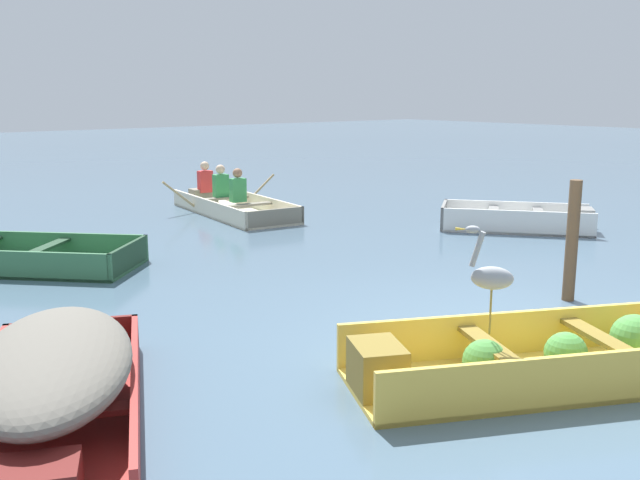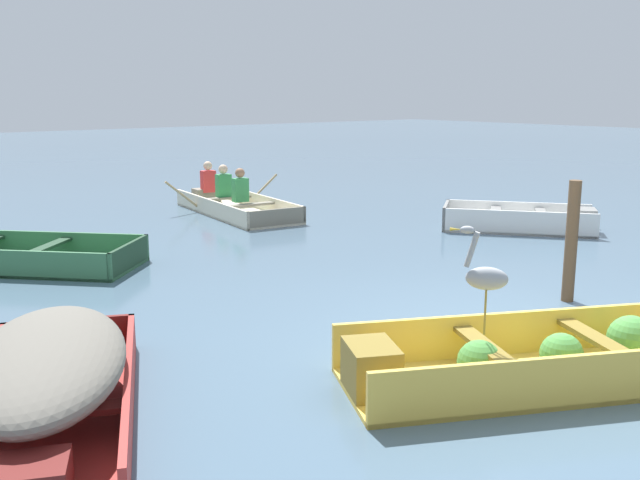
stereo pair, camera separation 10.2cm
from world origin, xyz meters
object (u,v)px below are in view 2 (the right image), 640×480
object	(u,v)px
skiff_red_far_moored	(47,372)
skiff_white_mid_moored	(526,222)
heron_on_dinghy	(485,275)
dinghy_yellow_foreground	(537,361)
rowboat_cream_with_crew	(231,202)
skiff_green_near_moored	(0,257)
mooring_post	(571,242)

from	to	relation	value
skiff_red_far_moored	skiff_white_mid_moored	bearing A→B (deg)	14.42
skiff_red_far_moored	heron_on_dinghy	bearing A→B (deg)	-27.85
dinghy_yellow_foreground	rowboat_cream_with_crew	distance (m)	8.89
skiff_green_near_moored	skiff_white_mid_moored	distance (m)	8.11
heron_on_dinghy	mooring_post	size ratio (longest dim) A/B	0.63
rowboat_cream_with_crew	skiff_green_near_moored	bearing A→B (deg)	-158.87
dinghy_yellow_foreground	mooring_post	world-z (taller)	mooring_post
skiff_red_far_moored	mooring_post	size ratio (longest dim) A/B	2.23
skiff_red_far_moored	mooring_post	bearing A→B (deg)	-6.09
skiff_green_near_moored	skiff_red_far_moored	distance (m)	5.15
skiff_green_near_moored	skiff_red_far_moored	size ratio (longest dim) A/B	1.10
skiff_green_near_moored	heron_on_dinghy	bearing A→B (deg)	-74.38
heron_on_dinghy	mooring_post	distance (m)	2.80
skiff_red_far_moored	rowboat_cream_with_crew	world-z (taller)	rowboat_cream_with_crew
dinghy_yellow_foreground	skiff_green_near_moored	xyz separation A→B (m)	(-2.29, 6.74, -0.05)
mooring_post	skiff_green_near_moored	bearing A→B (deg)	128.43
skiff_white_mid_moored	heron_on_dinghy	bearing A→B (deg)	-147.27
dinghy_yellow_foreground	rowboat_cream_with_crew	xyz separation A→B (m)	(2.42, 8.56, 0.03)
skiff_green_near_moored	heron_on_dinghy	distance (m)	6.83
skiff_red_far_moored	rowboat_cream_with_crew	bearing A→B (deg)	50.24
heron_on_dinghy	mooring_post	xyz separation A→B (m)	(2.64, 0.91, -0.23)
rowboat_cream_with_crew	mooring_post	bearing A→B (deg)	-91.83
dinghy_yellow_foreground	skiff_red_far_moored	xyz separation A→B (m)	(-3.29, 1.70, 0.20)
skiff_white_mid_moored	rowboat_cream_with_crew	xyz separation A→B (m)	(-2.90, 4.65, 0.05)
mooring_post	heron_on_dinghy	bearing A→B (deg)	-160.87
skiff_white_mid_moored	skiff_red_far_moored	bearing A→B (deg)	-165.58
dinghy_yellow_foreground	skiff_green_near_moored	size ratio (longest dim) A/B	1.02
skiff_red_far_moored	rowboat_cream_with_crew	size ratio (longest dim) A/B	0.87
skiff_white_mid_moored	skiff_red_far_moored	size ratio (longest dim) A/B	0.86
skiff_white_mid_moored	mooring_post	xyz separation A→B (m)	(-3.14, -2.80, 0.53)
skiff_green_near_moored	mooring_post	distance (m)	7.20
dinghy_yellow_foreground	mooring_post	distance (m)	2.50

